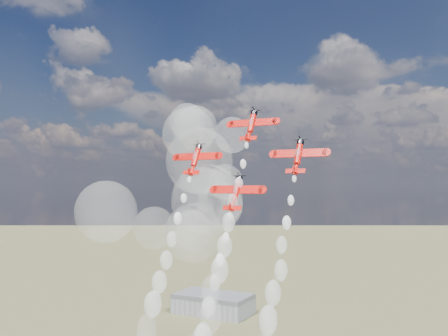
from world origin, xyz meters
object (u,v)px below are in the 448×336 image
Objects in this scene: plane_left at (195,159)px; plane_lead at (251,125)px; plane_slot at (236,192)px; plane_right at (298,156)px; hangar at (213,304)px.

plane_lead is at bearing 18.36° from plane_left.
plane_lead reaches higher than plane_slot.
plane_lead is 18.14m from plane_left.
plane_left is 1.00× the size of plane_right.
plane_left is 29.73m from plane_right.
hangar is at bearing 121.46° from plane_lead.
hangar is 3.60× the size of plane_right.
plane_right is 1.00× the size of plane_slot.
plane_slot reaches higher than hangar.
plane_left and plane_right have the same top height.
plane_right is (115.43, -169.27, 87.23)m from hangar.
plane_left is 1.00× the size of plane_slot.
plane_left is 18.14m from plane_slot.
hangar is 3.60× the size of plane_left.
plane_left is at bearing -63.15° from hangar.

